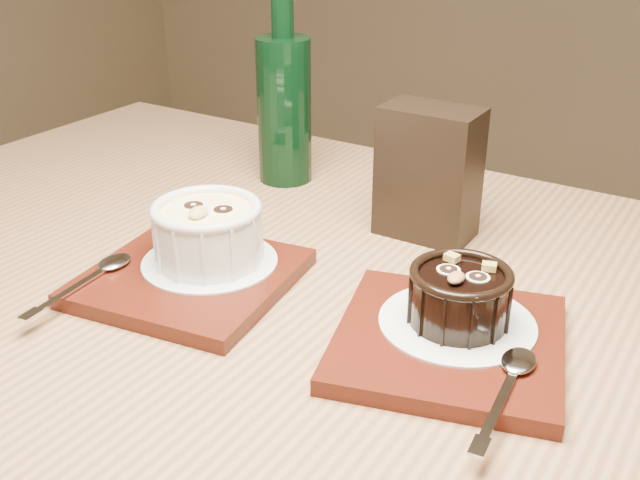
{
  "coord_description": "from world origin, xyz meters",
  "views": [
    {
      "loc": [
        0.25,
        -0.37,
        1.1
      ],
      "look_at": [
        -0.01,
        0.16,
        0.81
      ],
      "focal_mm": 42.0,
      "sensor_mm": 36.0,
      "label": 1
    }
  ],
  "objects_px": {
    "table": "(301,372)",
    "condiment_stand": "(429,173)",
    "ramekin_dark": "(460,294)",
    "tray_right": "(449,342)",
    "tray_left": "(190,278)",
    "ramekin_white": "(208,230)",
    "green_bottle": "(284,105)"
  },
  "relations": [
    {
      "from": "ramekin_dark",
      "to": "green_bottle",
      "type": "height_order",
      "value": "green_bottle"
    },
    {
      "from": "condiment_stand",
      "to": "green_bottle",
      "type": "height_order",
      "value": "green_bottle"
    },
    {
      "from": "table",
      "to": "ramekin_white",
      "type": "height_order",
      "value": "ramekin_white"
    },
    {
      "from": "tray_right",
      "to": "ramekin_dark",
      "type": "bearing_deg",
      "value": 88.77
    },
    {
      "from": "ramekin_white",
      "to": "tray_right",
      "type": "relative_size",
      "value": 0.58
    },
    {
      "from": "ramekin_white",
      "to": "green_bottle",
      "type": "xyz_separation_m",
      "value": [
        -0.06,
        0.26,
        0.05
      ]
    },
    {
      "from": "tray_left",
      "to": "ramekin_dark",
      "type": "height_order",
      "value": "ramekin_dark"
    },
    {
      "from": "table",
      "to": "ramekin_dark",
      "type": "xyz_separation_m",
      "value": [
        0.15,
        -0.01,
        0.13
      ]
    },
    {
      "from": "tray_left",
      "to": "ramekin_white",
      "type": "height_order",
      "value": "ramekin_white"
    },
    {
      "from": "ramekin_white",
      "to": "green_bottle",
      "type": "distance_m",
      "value": 0.27
    },
    {
      "from": "condiment_stand",
      "to": "green_bottle",
      "type": "xyz_separation_m",
      "value": [
        -0.21,
        0.08,
        0.03
      ]
    },
    {
      "from": "tray_left",
      "to": "ramekin_white",
      "type": "relative_size",
      "value": 1.73
    },
    {
      "from": "ramekin_white",
      "to": "ramekin_dark",
      "type": "xyz_separation_m",
      "value": [
        0.25,
        0.0,
        -0.01
      ]
    },
    {
      "from": "tray_right",
      "to": "green_bottle",
      "type": "relative_size",
      "value": 0.72
    },
    {
      "from": "table",
      "to": "green_bottle",
      "type": "distance_m",
      "value": 0.35
    },
    {
      "from": "table",
      "to": "tray_left",
      "type": "xyz_separation_m",
      "value": [
        -0.1,
        -0.03,
        0.1
      ]
    },
    {
      "from": "tray_left",
      "to": "ramekin_dark",
      "type": "distance_m",
      "value": 0.26
    },
    {
      "from": "tray_left",
      "to": "tray_right",
      "type": "xyz_separation_m",
      "value": [
        0.25,
        0.0,
        0.0
      ]
    },
    {
      "from": "tray_left",
      "to": "ramekin_white",
      "type": "bearing_deg",
      "value": 73.32
    },
    {
      "from": "ramekin_dark",
      "to": "tray_right",
      "type": "bearing_deg",
      "value": -87.38
    },
    {
      "from": "table",
      "to": "condiment_stand",
      "type": "distance_m",
      "value": 0.24
    },
    {
      "from": "tray_left",
      "to": "tray_right",
      "type": "distance_m",
      "value": 0.25
    },
    {
      "from": "table",
      "to": "tray_left",
      "type": "height_order",
      "value": "tray_left"
    },
    {
      "from": "table",
      "to": "ramekin_white",
      "type": "bearing_deg",
      "value": -173.06
    },
    {
      "from": "ramekin_white",
      "to": "green_bottle",
      "type": "height_order",
      "value": "green_bottle"
    },
    {
      "from": "ramekin_white",
      "to": "ramekin_dark",
      "type": "height_order",
      "value": "ramekin_white"
    },
    {
      "from": "tray_right",
      "to": "ramekin_dark",
      "type": "height_order",
      "value": "ramekin_dark"
    },
    {
      "from": "tray_right",
      "to": "table",
      "type": "bearing_deg",
      "value": 168.74
    },
    {
      "from": "condiment_stand",
      "to": "green_bottle",
      "type": "relative_size",
      "value": 0.56
    },
    {
      "from": "ramekin_white",
      "to": "tray_right",
      "type": "bearing_deg",
      "value": -12.18
    },
    {
      "from": "tray_left",
      "to": "condiment_stand",
      "type": "relative_size",
      "value": 1.29
    },
    {
      "from": "ramekin_white",
      "to": "ramekin_dark",
      "type": "bearing_deg",
      "value": -7.63
    }
  ]
}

